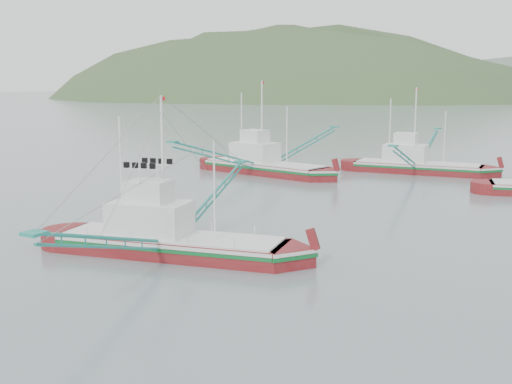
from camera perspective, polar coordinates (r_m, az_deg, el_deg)
The scene contains 5 objects.
ground at distance 38.80m, azimuth -4.39°, elevation -5.97°, with size 1200.00×1200.00×0.00m, color slate.
main_boat at distance 39.57m, azimuth -7.77°, elevation -2.95°, with size 14.76×25.60×10.48m.
bg_boat_far at distance 77.36m, azimuth 14.02°, elevation 2.74°, with size 14.89×26.44×10.72m.
bg_boat_left at distance 74.37m, azimuth 0.72°, elevation 3.16°, with size 16.24×28.19×11.53m.
headland_left at distance 439.69m, azimuth 2.31°, elevation 8.33°, with size 448.00×308.00×210.00m, color #374F29.
Camera 1 is at (20.90, -30.97, 10.46)m, focal length 45.00 mm.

